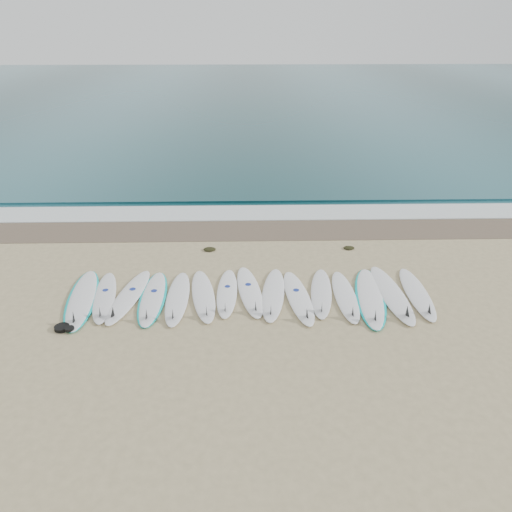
{
  "coord_description": "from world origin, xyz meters",
  "views": [
    {
      "loc": [
        -0.09,
        -10.42,
        6.16
      ],
      "look_at": [
        0.19,
        1.37,
        0.4
      ],
      "focal_mm": 35.0,
      "sensor_mm": 36.0,
      "label": 1
    }
  ],
  "objects_px": {
    "surfboard_14": "(418,294)",
    "leash_coil": "(64,328)",
    "surfboard_0": "(82,299)",
    "surfboard_7": "(250,292)"
  },
  "relations": [
    {
      "from": "surfboard_7",
      "to": "surfboard_14",
      "type": "relative_size",
      "value": 1.0
    },
    {
      "from": "leash_coil",
      "to": "surfboard_14",
      "type": "bearing_deg",
      "value": 8.67
    },
    {
      "from": "surfboard_0",
      "to": "leash_coil",
      "type": "xyz_separation_m",
      "value": [
        -0.05,
        -1.19,
        -0.01
      ]
    },
    {
      "from": "surfboard_14",
      "to": "leash_coil",
      "type": "xyz_separation_m",
      "value": [
        -8.09,
        -1.23,
        -0.01
      ]
    },
    {
      "from": "surfboard_0",
      "to": "leash_coil",
      "type": "bearing_deg",
      "value": -99.61
    },
    {
      "from": "surfboard_0",
      "to": "leash_coil",
      "type": "distance_m",
      "value": 1.19
    },
    {
      "from": "surfboard_14",
      "to": "leash_coil",
      "type": "distance_m",
      "value": 8.18
    },
    {
      "from": "surfboard_7",
      "to": "surfboard_14",
      "type": "distance_m",
      "value": 4.05
    },
    {
      "from": "surfboard_0",
      "to": "surfboard_7",
      "type": "height_order",
      "value": "surfboard_0"
    },
    {
      "from": "surfboard_14",
      "to": "leash_coil",
      "type": "bearing_deg",
      "value": -169.66
    }
  ]
}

